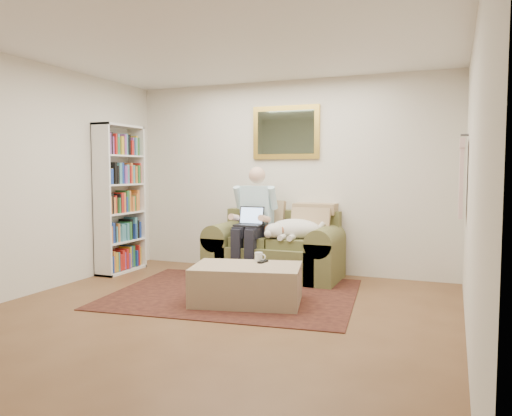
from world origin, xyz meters
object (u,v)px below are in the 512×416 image
Objects in this scene: coffee_mug at (259,257)px; bookshelf at (120,199)px; sleeping_dog at (295,229)px; ottoman at (247,284)px; seated_man at (252,223)px; laptop at (250,220)px; sofa at (275,255)px.

coffee_mug is 2.42m from bookshelf.
ottoman is at bearing -96.58° from sleeping_dog.
bookshelf is at bearing -171.33° from seated_man.
ottoman is at bearing -70.26° from seated_man.
sleeping_dog is (0.56, 0.07, -0.07)m from seated_man.
laptop reaches higher than sleeping_dog.
laptop is (-0.26, -0.22, 0.46)m from sofa.
seated_man is at bearing -172.87° from sleeping_dog.
bookshelf is (-2.24, 0.89, 0.80)m from ottoman.
coffee_mug is at bearing -96.48° from sleeping_dog.
seated_man is 14.34× the size of coffee_mug.
sofa reaches higher than sleeping_dog.
ottoman is (0.16, -1.32, -0.09)m from sofa.
bookshelf reaches higher than sleeping_dog.
sofa is 1.19× the size of seated_man.
sleeping_dog reaches higher than coffee_mug.
seated_man is at bearing 90.00° from laptop.
sleeping_dog is at bearing 7.13° from seated_man.
coffee_mug is at bearing -15.55° from bookshelf.
seated_man is at bearing 109.74° from ottoman.
sleeping_dog is (0.56, 0.14, -0.10)m from laptop.
ottoman is (0.42, -1.17, -0.52)m from seated_man.
sofa is 1.10m from coffee_mug.
bookshelf is (-2.28, 0.63, 0.55)m from coffee_mug.
ottoman is at bearing -21.62° from bookshelf.
bookshelf reaches higher than coffee_mug.
laptop reaches higher than sofa.
bookshelf is (-2.08, -0.43, 0.71)m from sofa.
sleeping_dog is at bearing -15.74° from sofa.
bookshelf is at bearing 158.38° from ottoman.
sofa is 2.43× the size of sleeping_dog.
laptop is 0.30× the size of ottoman.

